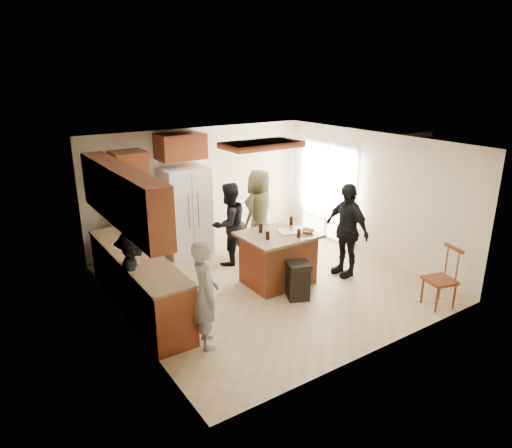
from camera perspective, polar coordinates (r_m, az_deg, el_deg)
room_shell at (r=11.85m, az=14.36°, el=4.71°), size 8.00×5.20×5.00m
person_front_left at (r=6.19m, az=-6.36°, el=-8.75°), size 0.55×0.65×1.52m
person_behind_left at (r=8.75m, az=-3.38°, el=-0.01°), size 0.87×0.65×1.61m
person_behind_right at (r=9.29m, az=0.39°, el=1.55°), size 1.00×0.85×1.74m
person_side_right at (r=8.40m, az=11.22°, el=-0.71°), size 0.52×1.02×1.73m
person_counter at (r=6.95m, az=-14.73°, el=-6.36°), size 0.65×1.02×1.46m
left_cabinetry at (r=7.22m, az=-15.17°, el=-3.51°), size 0.64×3.00×2.30m
back_wall_units at (r=9.00m, az=-13.71°, el=3.82°), size 1.80×0.60×2.45m
refrigerator at (r=9.34m, az=-8.82°, el=1.61°), size 0.90×0.76×1.80m
kitchen_island at (r=8.04m, az=2.78°, el=-4.25°), size 1.28×1.03×0.93m
island_items at (r=7.93m, az=4.57°, el=-0.81°), size 0.93×0.68×0.15m
trash_bin at (r=7.60m, az=5.26°, el=-7.02°), size 0.46×0.46×0.63m
spindle_chair at (r=7.83m, az=22.12°, el=-6.49°), size 0.51×0.51×0.99m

